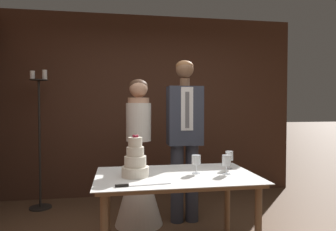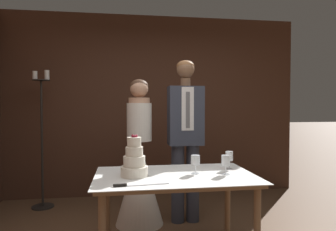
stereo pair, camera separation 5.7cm
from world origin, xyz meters
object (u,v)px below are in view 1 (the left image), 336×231
cake_table (176,184)px  wine_glass_middle (229,157)px  candle_stand (40,145)px  wine_glass_near (226,161)px  cake_knife (132,185)px  wine_glass_far (196,161)px  tiered_cake (135,162)px  bride (139,171)px  groom (185,133)px

cake_table → wine_glass_middle: (0.54, 0.15, 0.20)m
wine_glass_middle → candle_stand: 2.50m
wine_glass_near → candle_stand: size_ratio=0.09×
cake_knife → wine_glass_far: bearing=24.5°
cake_table → wine_glass_far: (0.18, 0.02, 0.19)m
cake_table → wine_glass_far: wine_glass_far is taller
tiered_cake → bride: bearing=84.2°
tiered_cake → wine_glass_middle: (0.89, 0.15, -0.01)m
tiered_cake → wine_glass_near: bearing=-3.4°
tiered_cake → candle_stand: 1.96m
cake_table → groom: (0.26, 0.84, 0.37)m
cake_knife → wine_glass_middle: (0.93, 0.46, 0.11)m
cake_knife → candle_stand: size_ratio=0.23×
tiered_cake → wine_glass_near: 0.79m
cake_knife → wine_glass_near: (0.83, 0.26, 0.11)m
wine_glass_far → bride: bride is taller
cake_knife → cake_table: bearing=33.4°
cake_knife → bride: (0.12, 1.15, -0.15)m
bride → groom: bearing=-0.1°
wine_glass_middle → groom: bearing=111.5°
bride → candle_stand: size_ratio=0.91×
wine_glass_far → wine_glass_near: bearing=-15.3°
cake_table → cake_knife: cake_knife is taller
wine_glass_middle → bride: size_ratio=0.10×
wine_glass_middle → wine_glass_far: size_ratio=1.03×
wine_glass_far → bride: bearing=118.4°
bride → groom: (0.53, -0.00, 0.43)m
cake_table → wine_glass_far: 0.27m
wine_glass_far → candle_stand: (-1.68, 1.57, -0.03)m
cake_table → tiered_cake: (-0.35, -0.01, 0.21)m
bride → cake_knife: bearing=-96.2°
cake_table → cake_knife: size_ratio=3.25×
groom → cake_knife: bearing=-119.6°
tiered_cake → groom: 1.06m
wine_glass_far → tiered_cake: bearing=-177.6°
wine_glass_near → wine_glass_far: 0.26m
cake_table → cake_knife: 0.51m
tiered_cake → wine_glass_near: tiered_cake is taller
candle_stand → wine_glass_far: bearing=-43.0°
wine_glass_near → wine_glass_middle: 0.23m
wine_glass_middle → cake_table: bearing=-164.8°
wine_glass_middle → bride: (-0.80, 0.70, -0.26)m
bride → groom: 0.68m
tiered_cake → groom: bearing=54.0°
cake_knife → tiered_cake: bearing=77.6°
tiered_cake → cake_knife: tiered_cake is taller
wine_glass_near → bride: 1.17m
bride → wine_glass_near: bearing=-52.0°
wine_glass_middle → wine_glass_far: 0.38m
cake_table → wine_glass_near: 0.48m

